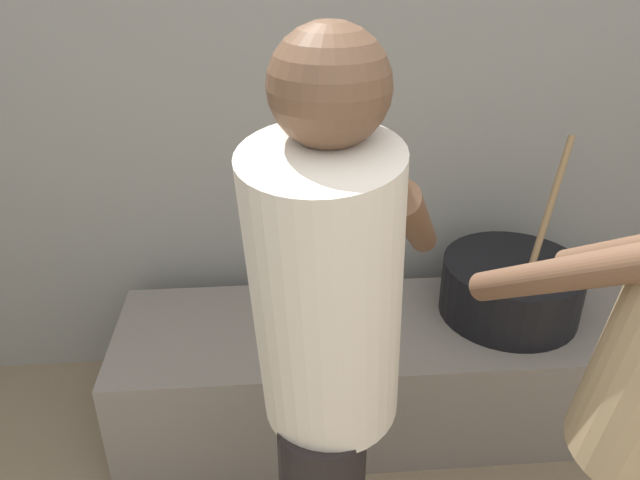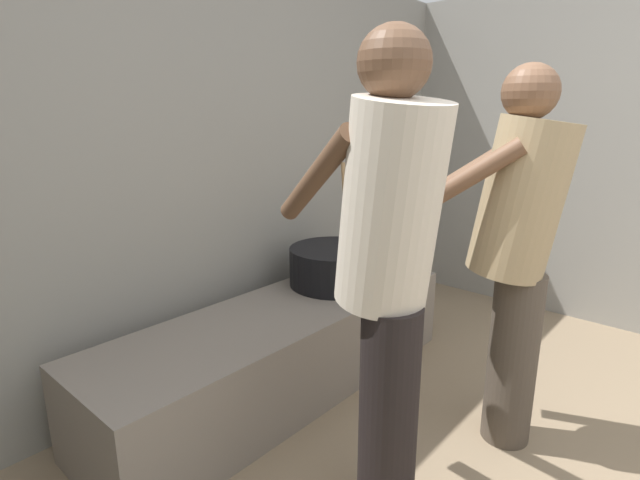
# 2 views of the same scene
# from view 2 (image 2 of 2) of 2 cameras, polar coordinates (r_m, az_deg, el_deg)

# --- Properties ---
(block_enclosure_rear) EXTENTS (4.82, 0.20, 2.17)m
(block_enclosure_rear) POSITION_cam_2_polar(r_m,az_deg,el_deg) (2.53, -17.20, 7.34)
(block_enclosure_rear) COLOR gray
(block_enclosure_rear) RESTS_ON ground_plane
(hearth_ledge) EXTENTS (2.01, 0.60, 0.44)m
(hearth_ledge) POSITION_cam_2_polar(r_m,az_deg,el_deg) (2.53, -4.37, -12.65)
(hearth_ledge) COLOR slate
(hearth_ledge) RESTS_ON ground_plane
(cooking_pot_main) EXTENTS (0.51, 0.51, 0.67)m
(cooking_pot_main) POSITION_cam_2_polar(r_m,az_deg,el_deg) (2.73, 1.79, -3.02)
(cooking_pot_main) COLOR black
(cooking_pot_main) RESTS_ON hearth_ledge
(cook_in_tan_shirt) EXTENTS (0.53, 0.72, 1.56)m
(cook_in_tan_shirt) POSITION_cam_2_polar(r_m,az_deg,el_deg) (2.08, 21.98, -0.05)
(cook_in_tan_shirt) COLOR #4C4238
(cook_in_tan_shirt) RESTS_ON ground_plane
(cook_in_cream_shirt) EXTENTS (0.54, 0.74, 1.63)m
(cook_in_cream_shirt) POSITION_cam_2_polar(r_m,az_deg,el_deg) (1.55, 7.97, -2.24)
(cook_in_cream_shirt) COLOR black
(cook_in_cream_shirt) RESTS_ON ground_plane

